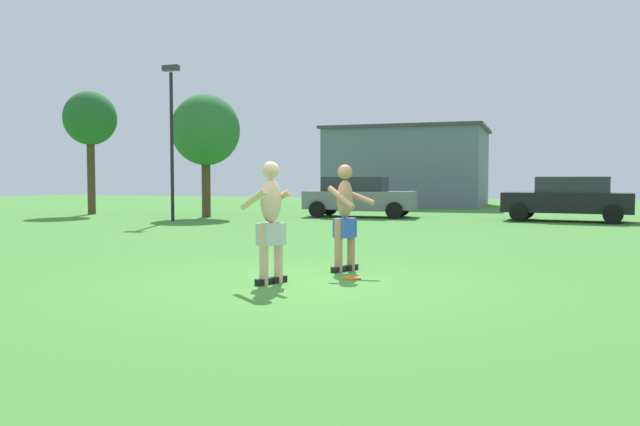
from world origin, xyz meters
TOP-DOWN VIEW (x-y plane):
  - ground_plane at (0.00, 0.00)m, footprint 80.00×80.00m
  - player_near at (0.21, 1.32)m, footprint 0.74×0.69m
  - player_in_gray at (-0.45, -0.19)m, footprint 0.74×0.81m
  - frisbee at (0.53, 0.59)m, footprint 0.28×0.28m
  - car_gray_near_post at (-3.48, 15.51)m, footprint 4.38×2.20m
  - car_black_mid_lot at (4.24, 15.42)m, footprint 4.48×2.43m
  - lamp_post at (-9.12, 10.99)m, footprint 0.60×0.24m
  - outbuilding_behind_lot at (-3.67, 26.84)m, footprint 8.58×7.20m
  - tree_left_field at (-9.14, 13.44)m, footprint 2.68×2.68m
  - tree_right_field at (-14.78, 13.65)m, footprint 2.21×2.21m

SIDE VIEW (x-z plane):
  - ground_plane at x=0.00m, z-range 0.00..0.00m
  - frisbee at x=0.53m, z-range 0.00..0.03m
  - car_gray_near_post at x=-3.48m, z-range 0.03..1.61m
  - car_black_mid_lot at x=4.24m, z-range 0.03..1.61m
  - player_near at x=0.21m, z-range 0.05..1.78m
  - player_in_gray at x=-0.45m, z-range 0.06..1.81m
  - outbuilding_behind_lot at x=-3.67m, z-range 0.01..4.35m
  - lamp_post at x=-9.12m, z-range 0.64..6.15m
  - tree_left_field at x=-9.14m, z-range 0.99..5.81m
  - tree_right_field at x=-14.78m, z-range 1.40..6.61m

